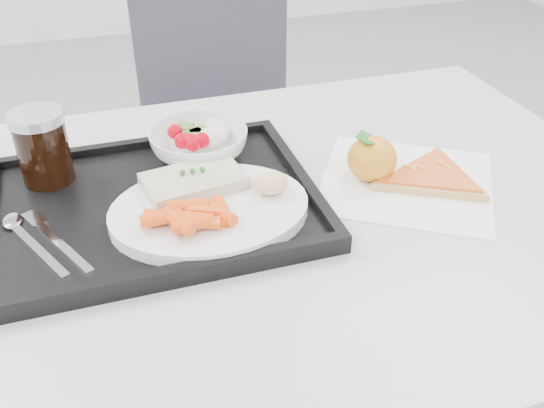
{
  "coord_description": "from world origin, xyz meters",
  "views": [
    {
      "loc": [
        -0.17,
        -0.38,
        1.23
      ],
      "look_at": [
        0.04,
        0.28,
        0.77
      ],
      "focal_mm": 40.0,
      "sensor_mm": 36.0,
      "label": 1
    }
  ],
  "objects_px": {
    "cola_glass": "(42,146)",
    "chair": "(224,109)",
    "tangerine": "(372,159)",
    "dinner_plate": "(210,210)",
    "pizza_slice": "(432,177)",
    "table": "(244,250)",
    "salad_bowl": "(199,144)",
    "tray": "(154,205)"
  },
  "relations": [
    {
      "from": "chair",
      "to": "tray",
      "type": "bearing_deg",
      "value": -110.32
    },
    {
      "from": "salad_bowl",
      "to": "cola_glass",
      "type": "distance_m",
      "value": 0.23
    },
    {
      "from": "tray",
      "to": "salad_bowl",
      "type": "bearing_deg",
      "value": 49.42
    },
    {
      "from": "chair",
      "to": "tray",
      "type": "height_order",
      "value": "chair"
    },
    {
      "from": "tray",
      "to": "tangerine",
      "type": "distance_m",
      "value": 0.33
    },
    {
      "from": "dinner_plate",
      "to": "table",
      "type": "bearing_deg",
      "value": 18.19
    },
    {
      "from": "table",
      "to": "tray",
      "type": "distance_m",
      "value": 0.15
    },
    {
      "from": "tray",
      "to": "cola_glass",
      "type": "relative_size",
      "value": 4.17
    },
    {
      "from": "table",
      "to": "cola_glass",
      "type": "relative_size",
      "value": 11.11
    },
    {
      "from": "cola_glass",
      "to": "chair",
      "type": "bearing_deg",
      "value": 57.13
    },
    {
      "from": "chair",
      "to": "tangerine",
      "type": "bearing_deg",
      "value": -86.12
    },
    {
      "from": "chair",
      "to": "tangerine",
      "type": "relative_size",
      "value": 9.59
    },
    {
      "from": "chair",
      "to": "dinner_plate",
      "type": "distance_m",
      "value": 0.86
    },
    {
      "from": "table",
      "to": "pizza_slice",
      "type": "relative_size",
      "value": 5.73
    },
    {
      "from": "tray",
      "to": "pizza_slice",
      "type": "xyz_separation_m",
      "value": [
        0.41,
        -0.05,
        0.0
      ]
    },
    {
      "from": "chair",
      "to": "salad_bowl",
      "type": "relative_size",
      "value": 6.11
    },
    {
      "from": "pizza_slice",
      "to": "tangerine",
      "type": "bearing_deg",
      "value": 155.03
    },
    {
      "from": "cola_glass",
      "to": "pizza_slice",
      "type": "bearing_deg",
      "value": -16.28
    },
    {
      "from": "table",
      "to": "salad_bowl",
      "type": "bearing_deg",
      "value": 101.05
    },
    {
      "from": "pizza_slice",
      "to": "chair",
      "type": "bearing_deg",
      "value": 99.59
    },
    {
      "from": "pizza_slice",
      "to": "salad_bowl",
      "type": "bearing_deg",
      "value": 153.93
    },
    {
      "from": "dinner_plate",
      "to": "chair",
      "type": "bearing_deg",
      "value": 75.49
    },
    {
      "from": "dinner_plate",
      "to": "tray",
      "type": "bearing_deg",
      "value": 138.6
    },
    {
      "from": "dinner_plate",
      "to": "tangerine",
      "type": "height_order",
      "value": "tangerine"
    },
    {
      "from": "dinner_plate",
      "to": "cola_glass",
      "type": "xyz_separation_m",
      "value": [
        -0.21,
        0.16,
        0.05
      ]
    },
    {
      "from": "dinner_plate",
      "to": "tangerine",
      "type": "bearing_deg",
      "value": 9.54
    },
    {
      "from": "salad_bowl",
      "to": "tangerine",
      "type": "distance_m",
      "value": 0.27
    },
    {
      "from": "chair",
      "to": "salad_bowl",
      "type": "height_order",
      "value": "chair"
    },
    {
      "from": "cola_glass",
      "to": "pizza_slice",
      "type": "height_order",
      "value": "cola_glass"
    },
    {
      "from": "cola_glass",
      "to": "pizza_slice",
      "type": "relative_size",
      "value": 0.52
    },
    {
      "from": "table",
      "to": "chair",
      "type": "distance_m",
      "value": 0.82
    },
    {
      "from": "table",
      "to": "chair",
      "type": "height_order",
      "value": "chair"
    },
    {
      "from": "salad_bowl",
      "to": "pizza_slice",
      "type": "height_order",
      "value": "salad_bowl"
    },
    {
      "from": "tray",
      "to": "dinner_plate",
      "type": "height_order",
      "value": "dinner_plate"
    },
    {
      "from": "cola_glass",
      "to": "table",
      "type": "bearing_deg",
      "value": -30.31
    },
    {
      "from": "dinner_plate",
      "to": "pizza_slice",
      "type": "xyz_separation_m",
      "value": [
        0.34,
        0.0,
        -0.01
      ]
    },
    {
      "from": "tray",
      "to": "pizza_slice",
      "type": "height_order",
      "value": "tray"
    },
    {
      "from": "pizza_slice",
      "to": "table",
      "type": "bearing_deg",
      "value": 177.78
    },
    {
      "from": "table",
      "to": "pizza_slice",
      "type": "height_order",
      "value": "pizza_slice"
    },
    {
      "from": "dinner_plate",
      "to": "salad_bowl",
      "type": "bearing_deg",
      "value": 82.75
    },
    {
      "from": "salad_bowl",
      "to": "pizza_slice",
      "type": "bearing_deg",
      "value": -26.07
    },
    {
      "from": "tangerine",
      "to": "table",
      "type": "bearing_deg",
      "value": -172.56
    }
  ]
}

